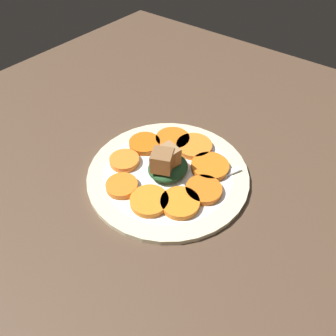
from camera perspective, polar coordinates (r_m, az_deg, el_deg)
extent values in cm
cube|color=#4C3828|center=(61.59, 0.00, -2.04)|extent=(120.00, 120.00, 2.00)
cylinder|color=beige|center=(60.50, 0.00, -1.07)|extent=(29.65, 29.65, 1.00)
cylinder|color=white|center=(60.47, 0.00, -1.04)|extent=(23.72, 23.72, 1.00)
cylinder|color=orange|center=(66.05, 0.81, 5.02)|extent=(6.84, 6.84, 1.06)
cylinder|color=#D45E12|center=(65.22, -4.10, 4.28)|extent=(6.20, 6.20, 1.06)
cylinder|color=orange|center=(62.00, -7.61, 1.31)|extent=(5.61, 5.61, 1.06)
cylinder|color=orange|center=(57.58, -8.04, -3.09)|extent=(5.60, 5.60, 1.06)
cylinder|color=orange|center=(54.92, -3.27, -5.73)|extent=(6.53, 6.53, 1.06)
cylinder|color=orange|center=(54.61, 2.10, -6.07)|extent=(6.59, 6.59, 1.06)
cylinder|color=orange|center=(56.71, 6.19, -3.82)|extent=(6.33, 6.33, 1.06)
cylinder|color=orange|center=(60.80, 7.32, 0.26)|extent=(7.03, 7.03, 1.06)
cylinder|color=orange|center=(64.54, 4.77, 3.70)|extent=(7.08, 7.08, 1.06)
ellipsoid|color=#1E4723|center=(59.25, 0.00, 0.11)|extent=(7.73, 6.96, 2.32)
cube|color=#9E754C|center=(57.79, -0.09, 2.58)|extent=(4.02, 4.02, 3.35)
cube|color=brown|center=(56.22, -0.93, 1.24)|extent=(4.74, 4.74, 3.56)
cube|color=brown|center=(57.06, -0.46, 1.90)|extent=(3.56, 3.56, 3.34)
cube|color=silver|center=(59.26, 8.02, -1.78)|extent=(10.65, 5.77, 0.40)
cube|color=silver|center=(56.84, 2.66, -3.89)|extent=(2.22, 2.67, 0.40)
cube|color=silver|center=(55.36, 0.52, -5.61)|extent=(4.14, 2.16, 0.40)
cube|color=silver|center=(55.74, 0.20, -5.13)|extent=(4.14, 2.16, 0.40)
cube|color=silver|center=(56.13, -0.11, -4.66)|extent=(4.14, 2.16, 0.40)
cube|color=silver|center=(56.51, -0.41, -4.20)|extent=(4.14, 2.16, 0.40)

